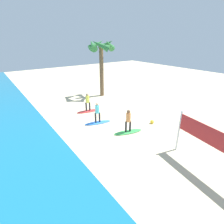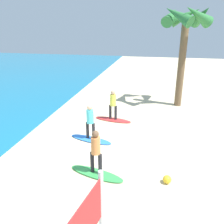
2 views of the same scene
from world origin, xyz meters
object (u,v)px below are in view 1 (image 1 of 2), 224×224
(surfer_green, at_px, (128,119))
(surfer_blue, at_px, (97,111))
(surfboard_green, at_px, (128,132))
(beach_ball, at_px, (152,122))
(surfer_red, at_px, (88,101))
(surfboard_red, at_px, (88,111))
(palm_tree, at_px, (101,50))
(surfboard_blue, at_px, (98,123))

(surfer_green, relative_size, surfer_blue, 1.00)
(surfboard_green, relative_size, beach_ball, 7.33)
(surfer_red, bearing_deg, surfer_green, -175.51)
(beach_ball, bearing_deg, surfboard_red, 29.49)
(surfer_blue, relative_size, surfer_red, 1.00)
(surfer_green, bearing_deg, beach_ball, -89.86)
(surfboard_green, distance_m, surfer_blue, 2.87)
(surfer_red, height_order, beach_ball, surfer_red)
(surfer_red, bearing_deg, surfboard_green, -175.51)
(surfboard_red, xyz_separation_m, palm_tree, (3.40, -3.68, 4.93))
(surfer_blue, height_order, palm_tree, palm_tree)
(surfer_red, bearing_deg, palm_tree, -47.27)
(surfboard_green, bearing_deg, surfboard_red, -70.55)
(surfer_green, xyz_separation_m, palm_tree, (8.47, -3.28, 3.94))
(beach_ball, bearing_deg, palm_tree, -5.51)
(surfboard_blue, xyz_separation_m, surfer_blue, (0.00, 0.00, 0.99))
(surfboard_green, distance_m, surfer_red, 5.18)
(surfboard_blue, bearing_deg, surfer_blue, 14.44)
(surfboard_red, relative_size, palm_tree, 0.34)
(surfer_blue, distance_m, beach_ball, 4.33)
(surfer_green, relative_size, palm_tree, 0.26)
(palm_tree, bearing_deg, surfboard_blue, 144.60)
(surfboard_red, distance_m, palm_tree, 7.03)
(surfboard_blue, distance_m, surfer_blue, 0.99)
(surfboard_green, xyz_separation_m, palm_tree, (8.47, -3.28, 4.93))
(surfboard_green, xyz_separation_m, surfer_red, (5.07, 0.40, 0.99))
(surfboard_red, height_order, surfer_red, surfer_red)
(surfboard_blue, xyz_separation_m, surfer_red, (2.55, -0.54, 0.99))
(palm_tree, bearing_deg, beach_ball, 174.49)
(surfer_green, distance_m, surfboard_red, 5.18)
(surfer_red, relative_size, beach_ball, 5.73)
(surfboard_blue, distance_m, palm_tree, 8.80)
(surfer_blue, bearing_deg, surfer_green, -159.55)
(surfer_green, distance_m, surfer_blue, 2.69)
(surfboard_blue, relative_size, surfer_red, 1.28)
(surfer_red, height_order, palm_tree, palm_tree)
(surfboard_blue, distance_m, beach_ball, 4.24)
(surfboard_green, bearing_deg, surfer_red, -70.55)
(surfboard_blue, bearing_deg, surfer_red, -87.61)
(palm_tree, distance_m, beach_ball, 9.78)
(surfboard_green, relative_size, surfboard_red, 1.00)
(beach_ball, bearing_deg, surfboard_blue, 53.53)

